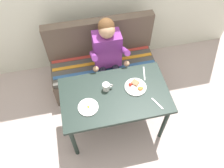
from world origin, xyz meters
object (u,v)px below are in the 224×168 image
object	(u,v)px
plate_eggs	(88,107)
fork	(157,104)
knife	(144,73)
table	(115,98)
couch	(103,66)
plate_breakfast	(135,86)
coffee_mug	(106,87)
person	(108,54)

from	to	relation	value
plate_eggs	fork	size ratio (longest dim) A/B	1.27
plate_eggs	knife	bearing A→B (deg)	23.74
plate_eggs	knife	world-z (taller)	plate_eggs
table	couch	bearing A→B (deg)	90.00
plate_breakfast	coffee_mug	distance (m)	0.33
fork	person	bearing A→B (deg)	88.99
plate_eggs	plate_breakfast	bearing A→B (deg)	14.78
couch	fork	bearing A→B (deg)	-66.91
person	plate_breakfast	size ratio (longest dim) A/B	4.98
couch	knife	world-z (taller)	couch
couch	plate_breakfast	xyz separation A→B (m)	(0.25, -0.72, 0.41)
plate_breakfast	coffee_mug	xyz separation A→B (m)	(-0.32, 0.04, 0.04)
knife	plate_eggs	bearing A→B (deg)	-143.44
person	coffee_mug	world-z (taller)	person
person	coffee_mug	distance (m)	0.52
table	plate_breakfast	world-z (taller)	plate_breakfast
plate_breakfast	knife	world-z (taller)	plate_breakfast
coffee_mug	fork	xyz separation A→B (m)	(0.50, -0.30, -0.04)
couch	person	xyz separation A→B (m)	(0.05, -0.17, 0.41)
table	knife	distance (m)	0.46
knife	person	bearing A→B (deg)	145.72
couch	person	bearing A→B (deg)	-75.03
couch	table	bearing A→B (deg)	-90.00
knife	plate_breakfast	bearing A→B (deg)	-119.95
person	knife	distance (m)	0.52
person	plate_breakfast	world-z (taller)	person
couch	plate_breakfast	bearing A→B (deg)	-71.13
table	couch	size ratio (longest dim) A/B	0.83
plate_breakfast	plate_eggs	distance (m)	0.58
table	plate_eggs	xyz separation A→B (m)	(-0.31, -0.10, 0.09)
table	coffee_mug	distance (m)	0.18
person	plate_eggs	world-z (taller)	person
person	plate_breakfast	distance (m)	0.58
couch	person	world-z (taller)	person
table	couch	world-z (taller)	couch
person	knife	size ratio (longest dim) A/B	6.06
table	plate_eggs	world-z (taller)	plate_eggs
plate_eggs	knife	size ratio (longest dim) A/B	1.08
person	plate_breakfast	xyz separation A→B (m)	(0.20, -0.54, 0.00)
table	plate_breakfast	size ratio (longest dim) A/B	4.93
coffee_mug	fork	world-z (taller)	coffee_mug
table	fork	bearing A→B (deg)	-27.07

